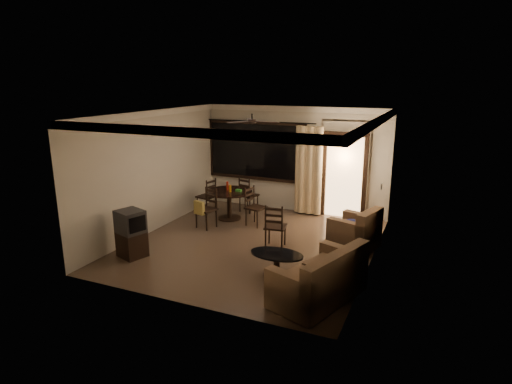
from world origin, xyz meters
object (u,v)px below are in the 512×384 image
at_px(dining_chair_west, 207,203).
at_px(dining_chair_east, 255,214).
at_px(armchair, 357,233).
at_px(side_chair, 275,234).
at_px(sofa, 321,281).
at_px(dining_chair_south, 206,215).
at_px(tv_cabinet, 131,234).
at_px(coffee_table, 277,261).
at_px(dining_chair_north, 248,201).
at_px(dining_table, 229,197).

bearing_deg(dining_chair_west, dining_chair_east, 89.70).
height_order(dining_chair_west, armchair, dining_chair_west).
xyz_separation_m(armchair, side_chair, (-1.59, -0.61, -0.07)).
bearing_deg(dining_chair_east, sofa, -126.75).
bearing_deg(dining_chair_south, dining_chair_west, 132.82).
relative_size(tv_cabinet, coffee_table, 0.97).
relative_size(dining_chair_north, sofa, 0.52).
distance_m(dining_chair_west, coffee_table, 4.15).
bearing_deg(side_chair, armchair, -168.19).
height_order(dining_table, dining_chair_north, dining_table).
height_order(dining_chair_south, tv_cabinet, tv_cabinet).
bearing_deg(dining_table, dining_chair_east, -13.81).
height_order(coffee_table, side_chair, side_chair).
bearing_deg(dining_chair_south, armchair, 15.28).
bearing_deg(dining_chair_south, coffee_table, -21.72).
distance_m(sofa, side_chair, 2.36).
bearing_deg(sofa, tv_cabinet, -163.95).
height_order(dining_chair_north, side_chair, side_chair).
relative_size(dining_chair_south, dining_chair_north, 1.00).
height_order(dining_chair_west, coffee_table, dining_chair_west).
bearing_deg(armchair, dining_chair_east, -175.01).
height_order(tv_cabinet, side_chair, side_chair).
bearing_deg(side_chair, coffee_table, 102.93).
relative_size(dining_table, side_chair, 1.21).
xyz_separation_m(dining_chair_north, coffee_table, (2.10, -3.37, 0.01)).
xyz_separation_m(dining_table, dining_chair_east, (0.81, -0.20, -0.30)).
height_order(dining_chair_west, sofa, dining_chair_west).
height_order(tv_cabinet, coffee_table, tv_cabinet).
distance_m(dining_chair_east, armchair, 2.61).
xyz_separation_m(tv_cabinet, coffee_table, (2.98, 0.33, -0.20)).
relative_size(dining_chair_north, tv_cabinet, 0.99).
xyz_separation_m(dining_chair_west, dining_chair_south, (0.57, -1.03, 0.02)).
distance_m(dining_table, armchair, 3.45).
distance_m(dining_chair_west, dining_chair_east, 1.64).
bearing_deg(dining_chair_west, sofa, 63.91).
bearing_deg(dining_chair_west, tv_cabinet, 15.18).
bearing_deg(dining_chair_west, side_chair, 72.54).
bearing_deg(dining_chair_east, dining_chair_south, 135.70).
relative_size(tv_cabinet, sofa, 0.52).
xyz_separation_m(dining_chair_north, tv_cabinet, (-0.88, -3.70, 0.20)).
distance_m(dining_chair_south, armchair, 3.57).
height_order(dining_chair_south, armchair, dining_chair_south).
distance_m(dining_chair_west, dining_chair_north, 1.12).
bearing_deg(dining_chair_south, dining_table, 89.89).
distance_m(dining_chair_north, side_chair, 2.64).
bearing_deg(sofa, armchair, 107.20).
bearing_deg(side_chair, dining_chair_east, -59.24).
bearing_deg(sofa, coffee_table, 169.37).
height_order(armchair, coffee_table, armchair).
distance_m(dining_table, dining_chair_west, 0.86).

